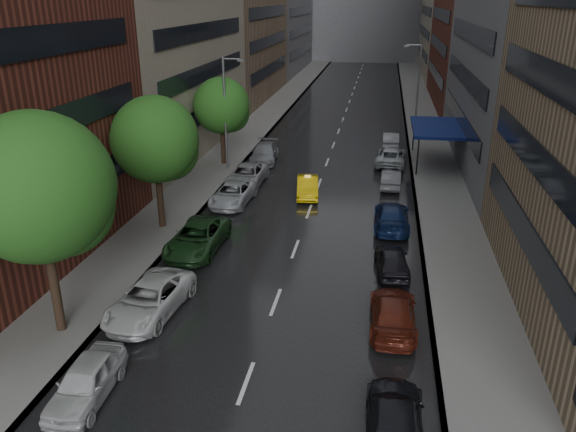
# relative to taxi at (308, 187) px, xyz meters

# --- Properties ---
(road) EXTENTS (14.00, 140.00, 0.01)m
(road) POSITION_rel_taxi_xyz_m (0.52, 24.87, -0.69)
(road) COLOR black
(road) RESTS_ON ground
(sidewalk_left) EXTENTS (4.00, 140.00, 0.15)m
(sidewalk_left) POSITION_rel_taxi_xyz_m (-8.48, 24.87, -0.62)
(sidewalk_left) COLOR gray
(sidewalk_left) RESTS_ON ground
(sidewalk_right) EXTENTS (4.00, 140.00, 0.15)m
(sidewalk_right) POSITION_rel_taxi_xyz_m (9.52, 24.87, -0.62)
(sidewalk_right) COLOR gray
(sidewalk_right) RESTS_ON ground
(tree_near) EXTENTS (5.99, 5.99, 9.55)m
(tree_near) POSITION_rel_taxi_xyz_m (-8.08, -19.10, 5.84)
(tree_near) COLOR #382619
(tree_near) RESTS_ON ground
(tree_mid) EXTENTS (5.14, 5.14, 8.19)m
(tree_mid) POSITION_rel_taxi_xyz_m (-8.08, -7.41, 4.91)
(tree_mid) COLOR #382619
(tree_mid) RESTS_ON ground
(tree_far) EXTENTS (4.62, 4.62, 7.36)m
(tree_far) POSITION_rel_taxi_xyz_m (-8.08, 6.68, 4.33)
(tree_far) COLOR #382619
(tree_far) RESTS_ON ground
(taxi) EXTENTS (2.01, 4.38, 1.39)m
(taxi) POSITION_rel_taxi_xyz_m (0.00, 0.00, 0.00)
(taxi) COLOR yellow
(taxi) RESTS_ON ground
(parked_cars_left) EXTENTS (3.03, 36.03, 1.56)m
(parked_cars_left) POSITION_rel_taxi_xyz_m (-4.88, -6.36, 0.05)
(parked_cars_left) COLOR silver
(parked_cars_left) RESTS_ON ground
(parked_cars_right) EXTENTS (2.81, 42.62, 1.52)m
(parked_cars_right) POSITION_rel_taxi_xyz_m (5.92, -4.07, 0.02)
(parked_cars_right) COLOR black
(parked_cars_right) RESTS_ON ground
(street_lamp_left) EXTENTS (1.74, 0.22, 9.00)m
(street_lamp_left) POSITION_rel_taxi_xyz_m (-7.20, 4.87, 4.19)
(street_lamp_left) COLOR gray
(street_lamp_left) RESTS_ON sidewalk_left
(street_lamp_right) EXTENTS (1.74, 0.22, 9.00)m
(street_lamp_right) POSITION_rel_taxi_xyz_m (8.24, 19.87, 4.19)
(street_lamp_right) COLOR gray
(street_lamp_right) RESTS_ON sidewalk_right
(awning) EXTENTS (4.00, 8.00, 3.12)m
(awning) POSITION_rel_taxi_xyz_m (9.51, 9.87, 2.44)
(awning) COLOR navy
(awning) RESTS_ON sidewalk_right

